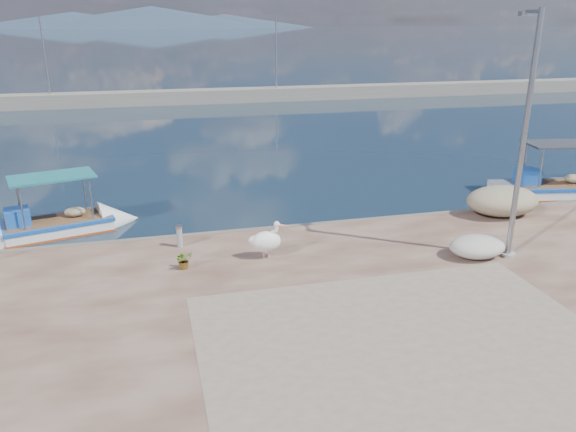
# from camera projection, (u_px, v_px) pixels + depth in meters

# --- Properties ---
(ground) EXTENTS (1400.00, 1400.00, 0.00)m
(ground) POSITION_uv_depth(u_px,v_px,m) (323.00, 309.00, 14.77)
(ground) COLOR #162635
(ground) RESTS_ON ground
(quay_patch) EXTENTS (9.00, 7.00, 0.01)m
(quay_patch) POSITION_uv_depth(u_px,v_px,m) (410.00, 348.00, 12.09)
(quay_patch) COLOR gray
(quay_patch) RESTS_ON quay
(breakwater) EXTENTS (120.00, 2.20, 7.50)m
(breakwater) POSITION_uv_depth(u_px,v_px,m) (191.00, 97.00, 51.18)
(breakwater) COLOR gray
(breakwater) RESTS_ON ground
(mountains) EXTENTS (370.00, 280.00, 22.00)m
(mountains) POSITION_uv_depth(u_px,v_px,m) (146.00, 18.00, 607.64)
(mountains) COLOR #28384C
(mountains) RESTS_ON ground
(boat_left) EXTENTS (5.33, 2.93, 2.44)m
(boat_left) POSITION_uv_depth(u_px,v_px,m) (57.00, 227.00, 20.01)
(boat_left) COLOR white
(boat_left) RESTS_ON ground
(boat_right) EXTENTS (5.84, 2.82, 2.69)m
(boat_right) POSITION_uv_depth(u_px,v_px,m) (555.00, 191.00, 24.24)
(boat_right) COLOR white
(boat_right) RESTS_ON ground
(pelican) EXTENTS (1.21, 0.74, 1.15)m
(pelican) POSITION_uv_depth(u_px,v_px,m) (267.00, 241.00, 16.51)
(pelican) COLOR tan
(pelican) RESTS_ON quay
(lamp_post) EXTENTS (0.44, 0.96, 7.00)m
(lamp_post) POSITION_uv_depth(u_px,v_px,m) (522.00, 147.00, 15.76)
(lamp_post) COLOR gray
(lamp_post) RESTS_ON quay
(bollard_near) EXTENTS (0.23, 0.23, 0.70)m
(bollard_near) POSITION_uv_depth(u_px,v_px,m) (179.00, 236.00, 17.35)
(bollard_near) COLOR gray
(bollard_near) RESTS_ON quay
(potted_plant) EXTENTS (0.59, 0.55, 0.52)m
(potted_plant) POSITION_uv_depth(u_px,v_px,m) (184.00, 260.00, 15.88)
(potted_plant) COLOR #33722D
(potted_plant) RESTS_ON quay
(net_pile_c) EXTENTS (2.68, 1.91, 1.05)m
(net_pile_c) POSITION_uv_depth(u_px,v_px,m) (502.00, 201.00, 20.23)
(net_pile_c) COLOR tan
(net_pile_c) RESTS_ON quay
(net_pile_d) EXTENTS (1.70, 1.28, 0.64)m
(net_pile_d) POSITION_uv_depth(u_px,v_px,m) (477.00, 247.00, 16.67)
(net_pile_d) COLOR beige
(net_pile_d) RESTS_ON quay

